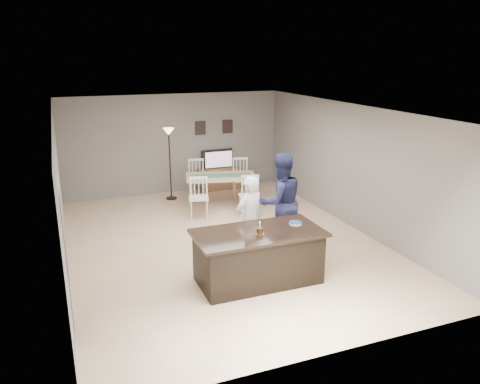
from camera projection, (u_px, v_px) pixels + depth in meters
name	position (u px, v px, depth m)	size (l,w,h in m)	color
floor	(223.00, 243.00, 9.59)	(8.00, 8.00, 0.00)	tan
room_shell	(222.00, 163.00, 9.11)	(8.00, 8.00, 8.00)	slate
kitchen_island	(258.00, 256.00, 7.85)	(2.15, 1.10, 0.90)	black
tv_console	(219.00, 179.00, 13.29)	(1.20, 0.40, 0.60)	brown
television	(218.00, 159.00, 13.19)	(0.91, 0.12, 0.53)	black
tv_screen_glow	(219.00, 159.00, 13.12)	(0.78, 0.78, 0.00)	orange
picture_frames	(214.00, 127.00, 13.04)	(1.10, 0.02, 0.38)	black
doorway	(65.00, 249.00, 6.14)	(0.00, 2.10, 2.65)	black
woman	(250.00, 219.00, 8.56)	(0.59, 0.39, 1.63)	silver
man	(280.00, 202.00, 9.04)	(0.94, 0.73, 1.93)	#1C1E3D
birthday_cake	(260.00, 231.00, 7.61)	(0.14, 0.14, 0.22)	gold
plate_stack	(295.00, 223.00, 8.06)	(0.23, 0.23, 0.04)	white
dining_table	(221.00, 181.00, 11.66)	(2.07, 2.28, 1.05)	tan
floor_lamp	(169.00, 145.00, 12.07)	(0.28, 0.28, 1.89)	black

